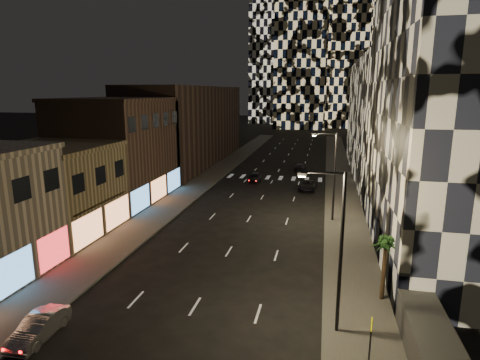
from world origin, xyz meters
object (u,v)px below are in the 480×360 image
at_px(car_dark_midlane, 255,177).
at_px(car_dark_rightlane, 308,185).
at_px(car_silver_parked, 39,327).
at_px(car_dark_oncoming, 300,167).
at_px(ped_sign, 371,332).
at_px(streetlight_near, 337,242).
at_px(streetlight_far, 332,170).
at_px(palm_tree, 386,248).

relative_size(car_dark_midlane, car_dark_rightlane, 0.87).
relative_size(car_silver_parked, car_dark_oncoming, 1.00).
bearing_deg(ped_sign, car_dark_rightlane, 106.12).
bearing_deg(streetlight_near, car_dark_midlane, 106.47).
height_order(streetlight_near, car_dark_midlane, streetlight_near).
xyz_separation_m(streetlight_far, car_dark_rightlane, (-2.90, 12.99, -4.71)).
distance_m(car_dark_midlane, car_dark_oncoming, 11.88).
xyz_separation_m(streetlight_far, ped_sign, (1.74, -22.42, -3.56)).
height_order(streetlight_far, car_dark_rightlane, streetlight_far).
distance_m(streetlight_near, car_dark_midlane, 38.35).
height_order(streetlight_far, ped_sign, streetlight_far).
distance_m(car_dark_oncoming, car_dark_rightlane, 13.95).
bearing_deg(ped_sign, car_dark_oncoming, 106.28).
distance_m(car_silver_parked, palm_tree, 20.59).
distance_m(streetlight_far, ped_sign, 22.77).
height_order(streetlight_far, car_dark_oncoming, streetlight_far).
height_order(car_silver_parked, car_dark_oncoming, car_silver_parked).
distance_m(streetlight_near, ped_sign, 4.64).
bearing_deg(car_silver_parked, car_dark_oncoming, 76.03).
xyz_separation_m(streetlight_far, car_dark_oncoming, (-4.85, 26.80, -4.77)).
bearing_deg(streetlight_near, ped_sign, -54.30).
bearing_deg(car_dark_oncoming, ped_sign, 102.22).
xyz_separation_m(streetlight_near, car_dark_rightlane, (-2.90, 32.99, -4.71)).
height_order(car_silver_parked, palm_tree, palm_tree).
relative_size(car_dark_midlane, car_dark_oncoming, 1.01).
bearing_deg(streetlight_far, ped_sign, -85.57).
xyz_separation_m(streetlight_near, car_dark_midlane, (-10.79, 36.51, -4.66)).
relative_size(car_dark_midlane, palm_tree, 0.96).
bearing_deg(streetlight_near, palm_tree, 52.98).
distance_m(car_dark_midlane, car_dark_rightlane, 8.64).
distance_m(streetlight_far, car_silver_parked, 28.93).
bearing_deg(ped_sign, palm_tree, 86.60).
relative_size(car_silver_parked, car_dark_midlane, 0.99).
xyz_separation_m(car_dark_oncoming, car_dark_rightlane, (1.95, -13.81, 0.07)).
bearing_deg(palm_tree, car_dark_midlane, 113.31).
bearing_deg(car_dark_midlane, palm_tree, -68.52).
relative_size(streetlight_near, car_dark_midlane, 2.22).
height_order(car_dark_oncoming, palm_tree, palm_tree).
bearing_deg(car_dark_midlane, ped_sign, -73.99).
bearing_deg(streetlight_far, car_dark_midlane, 123.17).
bearing_deg(car_dark_oncoming, car_silver_parked, 82.68).
distance_m(streetlight_far, car_dark_oncoming, 27.65).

